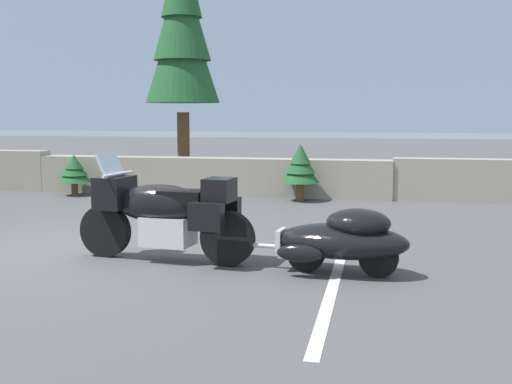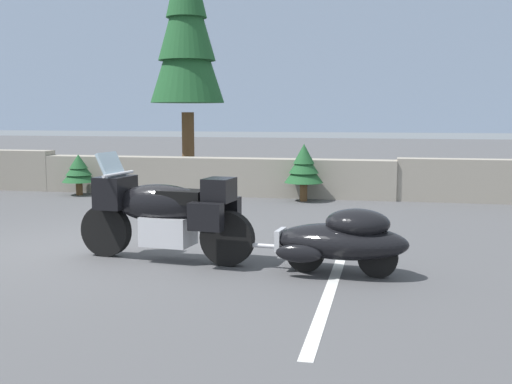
{
  "view_description": "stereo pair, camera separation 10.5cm",
  "coord_description": "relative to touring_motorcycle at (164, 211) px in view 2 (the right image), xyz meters",
  "views": [
    {
      "loc": [
        3.75,
        -7.65,
        1.8
      ],
      "look_at": [
        2.25,
        -0.2,
        0.85
      ],
      "focal_mm": 43.64,
      "sensor_mm": 36.0,
      "label": 1
    },
    {
      "loc": [
        3.85,
        -7.63,
        1.8
      ],
      "look_at": [
        2.25,
        -0.2,
        0.85
      ],
      "focal_mm": 43.64,
      "sensor_mm": 36.0,
      "label": 2
    }
  ],
  "objects": [
    {
      "name": "touring_motorcycle",
      "position": [
        0.0,
        0.0,
        0.0
      ],
      "size": [
        2.31,
        0.88,
        1.33
      ],
      "color": "black",
      "rests_on": "ground"
    },
    {
      "name": "ground_plane",
      "position": [
        -1.15,
        0.49,
        -0.62
      ],
      "size": [
        80.0,
        80.0,
        0.0
      ],
      "primitive_type": "plane",
      "color": "#4C4C4F"
    },
    {
      "name": "pine_sapling_farther",
      "position": [
        -4.1,
        5.56,
        -0.05
      ],
      "size": [
        0.75,
        0.75,
        0.92
      ],
      "color": "brown",
      "rests_on": "ground"
    },
    {
      "name": "distant_ridgeline",
      "position": [
        -1.15,
        96.2,
        7.38
      ],
      "size": [
        240.0,
        80.0,
        16.0
      ],
      "primitive_type": "cube",
      "color": "#8C9EB7",
      "rests_on": "ground"
    },
    {
      "name": "car_shaped_trailer",
      "position": [
        2.2,
        -0.23,
        -0.21
      ],
      "size": [
        2.23,
        0.87,
        0.76
      ],
      "color": "black",
      "rests_on": "ground"
    },
    {
      "name": "parking_stripe_marker",
      "position": [
        2.14,
        -1.01,
        -0.62
      ],
      "size": [
        0.12,
        3.6,
        0.01
      ],
      "primitive_type": "cube",
      "color": "silver",
      "rests_on": "ground"
    },
    {
      "name": "pine_sapling_near",
      "position": [
        0.96,
        5.64,
        0.13
      ],
      "size": [
        0.81,
        0.81,
        1.2
      ],
      "color": "brown",
      "rests_on": "ground"
    },
    {
      "name": "stone_guard_wall",
      "position": [
        -1.32,
        6.21,
        -0.18
      ],
      "size": [
        24.0,
        0.54,
        0.95
      ],
      "color": "gray",
      "rests_on": "ground"
    },
    {
      "name": "pine_tree_tall",
      "position": [
        -2.42,
        8.24,
        3.4
      ],
      "size": [
        1.88,
        1.88,
        6.42
      ],
      "color": "brown",
      "rests_on": "ground"
    }
  ]
}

